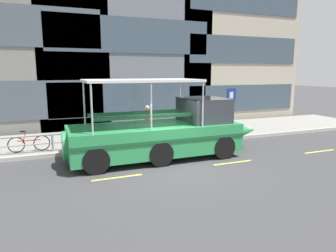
{
  "coord_description": "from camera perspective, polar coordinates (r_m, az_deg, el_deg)",
  "views": [
    {
      "loc": [
        -4.51,
        -10.65,
        3.69
      ],
      "look_at": [
        0.41,
        1.69,
        1.3
      ],
      "focal_mm": 32.32,
      "sensor_mm": 36.0,
      "label": 1
    }
  ],
  "objects": [
    {
      "name": "curb_guardrail",
      "position": [
        14.83,
        -7.58,
        -1.42
      ],
      "size": [
        11.56,
        0.09,
        0.8
      ],
      "color": "gray",
      "rests_on": "sidewalk"
    },
    {
      "name": "ground_plane",
      "position": [
        12.14,
        1.17,
        -7.5
      ],
      "size": [
        120.0,
        120.0,
        0.0
      ],
      "primitive_type": "plane",
      "color": "#3D3D3F"
    },
    {
      "name": "pedestrian_mid_left",
      "position": [
        16.5,
        -3.91,
        1.55
      ],
      "size": [
        0.33,
        0.43,
        1.71
      ],
      "color": "#1E2338",
      "rests_on": "sidewalk"
    },
    {
      "name": "duck_tour_boat",
      "position": [
        13.13,
        -0.41,
        -1.18
      ],
      "size": [
        8.97,
        2.69,
        3.38
      ],
      "color": "#2D9351",
      "rests_on": "ground_plane"
    },
    {
      "name": "leaned_bicycle",
      "position": [
        14.77,
        -24.73,
        -2.99
      ],
      "size": [
        1.74,
        0.46,
        0.96
      ],
      "color": "black",
      "rests_on": "sidewalk"
    },
    {
      "name": "sidewalk",
      "position": [
        17.24,
        -6.09,
        -1.91
      ],
      "size": [
        32.0,
        4.8,
        0.18
      ],
      "primitive_type": "cube",
      "color": "gray",
      "rests_on": "ground_plane"
    },
    {
      "name": "curb_edge",
      "position": [
        14.92,
        -3.49,
        -3.78
      ],
      "size": [
        32.0,
        0.18,
        0.18
      ],
      "primitive_type": "cube",
      "color": "#B2ADA3",
      "rests_on": "ground_plane"
    },
    {
      "name": "parking_sign",
      "position": [
        17.43,
        11.74,
        4.25
      ],
      "size": [
        0.6,
        0.12,
        2.6
      ],
      "color": "#4C4F54",
      "rests_on": "sidewalk"
    },
    {
      "name": "pedestrian_near_bow",
      "position": [
        17.6,
        4.71,
        1.69
      ],
      "size": [
        0.21,
        0.43,
        1.52
      ],
      "color": "black",
      "rests_on": "sidewalk"
    },
    {
      "name": "lane_centreline",
      "position": [
        11.68,
        2.17,
        -8.2
      ],
      "size": [
        25.8,
        0.12,
        0.01
      ],
      "color": "#DBD64C",
      "rests_on": "ground_plane"
    }
  ]
}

